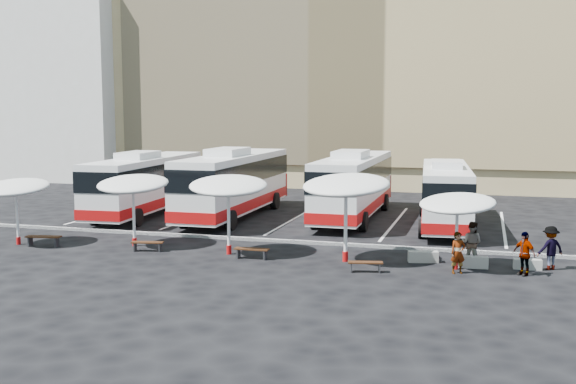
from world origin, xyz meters
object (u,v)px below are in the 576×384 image
(bus_3, at_px, (445,192))
(passenger_1, at_px, (472,243))
(wood_bench_2, at_px, (252,251))
(passenger_0, at_px, (458,253))
(wood_bench_1, at_px, (147,244))
(wood_bench_3, at_px, (365,264))
(sunshade_4, at_px, (457,204))
(wood_bench_0, at_px, (43,238))
(passenger_3, at_px, (550,248))
(sunshade_0, at_px, (16,187))
(conc_bench_1, at_px, (472,262))
(bus_0, at_px, (146,182))
(bus_1, at_px, (235,181))
(conc_bench_2, at_px, (527,264))
(sunshade_2, at_px, (228,186))
(bus_2, at_px, (354,183))
(passenger_2, at_px, (524,253))
(conc_bench_0, at_px, (423,257))
(sunshade_1, at_px, (133,184))
(sunshade_3, at_px, (346,185))

(bus_3, distance_m, passenger_1, 9.59)
(wood_bench_2, xyz_separation_m, passenger_0, (8.76, -0.19, 0.48))
(wood_bench_2, distance_m, passenger_1, 9.39)
(wood_bench_1, height_order, passenger_1, passenger_1)
(wood_bench_3, xyz_separation_m, passenger_0, (3.56, 0.85, 0.51))
(wood_bench_2, bearing_deg, sunshade_4, 3.47)
(wood_bench_0, distance_m, passenger_3, 22.85)
(sunshade_0, xyz_separation_m, conc_bench_1, (21.23, 1.15, -2.55))
(bus_0, xyz_separation_m, wood_bench_2, (10.49, -10.10, -1.68))
(bus_1, relative_size, conc_bench_2, 12.09)
(conc_bench_2, bearing_deg, bus_0, 158.26)
(sunshade_2, relative_size, passenger_3, 2.41)
(wood_bench_1, height_order, wood_bench_2, wood_bench_2)
(sunshade_2, bearing_deg, wood_bench_2, -25.73)
(wood_bench_3, bearing_deg, bus_2, 102.77)
(sunshade_2, bearing_deg, bus_0, 134.10)
(passenger_2, bearing_deg, bus_0, -161.83)
(passenger_1, bearing_deg, conc_bench_0, 21.08)
(sunshade_2, height_order, conc_bench_0, sunshade_2)
(bus_3, relative_size, conc_bench_1, 9.60)
(wood_bench_0, height_order, conc_bench_0, wood_bench_0)
(conc_bench_0, distance_m, conc_bench_1, 2.09)
(wood_bench_1, bearing_deg, sunshade_0, -177.31)
(passenger_2, bearing_deg, wood_bench_0, -136.21)
(conc_bench_2, bearing_deg, passenger_0, -150.46)
(bus_0, xyz_separation_m, conc_bench_2, (21.96, -8.76, -1.83))
(sunshade_1, distance_m, wood_bench_2, 6.94)
(sunshade_2, xyz_separation_m, sunshade_4, (9.96, -0.11, -0.40))
(sunshade_1, bearing_deg, wood_bench_3, -10.45)
(bus_1, bearing_deg, passenger_1, -33.83)
(bus_1, bearing_deg, bus_2, 11.80)
(wood_bench_0, height_order, passenger_3, passenger_3)
(sunshade_1, bearing_deg, bus_0, 114.74)
(wood_bench_1, bearing_deg, sunshade_3, 3.04)
(bus_0, xyz_separation_m, passenger_3, (22.80, -8.56, -1.14))
(wood_bench_0, distance_m, wood_bench_1, 5.32)
(conc_bench_0, relative_size, passenger_2, 0.72)
(conc_bench_0, bearing_deg, conc_bench_2, -1.46)
(conc_bench_0, distance_m, passenger_1, 2.10)
(bus_1, xyz_separation_m, bus_2, (7.06, 1.56, -0.06))
(wood_bench_1, height_order, passenger_0, passenger_0)
(sunshade_2, bearing_deg, bus_3, 49.31)
(conc_bench_1, relative_size, conc_bench_2, 1.13)
(sunshade_1, height_order, conc_bench_1, sunshade_1)
(bus_1, bearing_deg, wood_bench_2, -66.31)
(bus_0, distance_m, sunshade_3, 17.37)
(bus_0, distance_m, conc_bench_1, 21.86)
(conc_bench_1, height_order, passenger_1, passenger_1)
(wood_bench_2, bearing_deg, passenger_0, -1.25)
(wood_bench_3, relative_size, passenger_3, 0.81)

